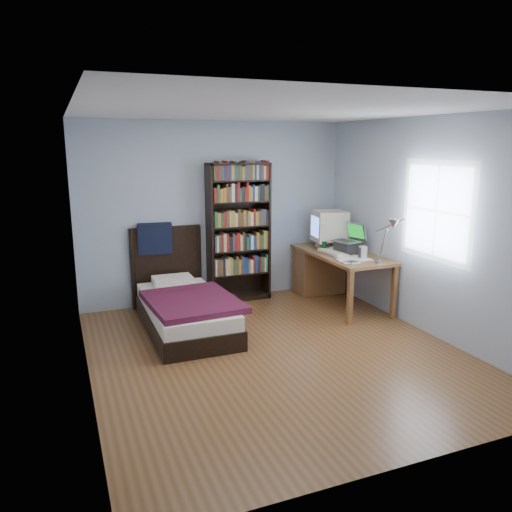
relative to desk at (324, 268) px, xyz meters
name	(u,v)px	position (x,y,z in m)	size (l,w,h in m)	color
room	(280,238)	(-1.48, -1.66, 0.84)	(4.20, 4.24, 2.50)	brown
desk	(324,268)	(0.00, 0.00, 0.00)	(0.75, 1.63, 0.73)	brown
crt_monitor	(328,226)	(0.04, -0.03, 0.61)	(0.53, 0.49, 0.53)	beige
laptop	(347,245)	(0.08, -0.47, 0.43)	(0.39, 0.38, 0.41)	#2D2D30
desk_lamp	(392,228)	(-0.03, -1.55, 0.82)	(0.24, 0.54, 0.64)	#99999E
keyboard	(333,253)	(-0.14, -0.47, 0.33)	(0.19, 0.49, 0.03)	beige
speaker	(363,252)	(0.08, -0.85, 0.39)	(0.08, 0.08, 0.16)	#98989B
soda_can	(324,246)	(-0.14, -0.22, 0.38)	(0.07, 0.07, 0.13)	#083B1A
mouse	(332,248)	(-0.01, -0.21, 0.33)	(0.07, 0.12, 0.04)	silver
phone_silver	(336,258)	(-0.26, -0.75, 0.32)	(0.05, 0.09, 0.02)	#AEAEB2
phone_grey	(346,262)	(-0.25, -0.98, 0.32)	(0.04, 0.09, 0.02)	#98989B
external_drive	(352,262)	(-0.20, -1.04, 0.32)	(0.11, 0.11, 0.02)	#98989B
bookshelf	(239,232)	(-1.22, 0.28, 0.56)	(0.87, 0.30, 1.94)	black
bed	(183,306)	(-2.23, -0.51, -0.16)	(1.05, 2.00, 1.16)	black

